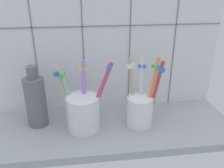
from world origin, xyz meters
The scene contains 5 objects.
counter_slab centered at (0.00, 0.00, 1.00)cm, with size 64.00×22.00×2.00cm, color #9EA3A8.
tile_wall_back centered at (0.00, 12.00, 22.50)cm, with size 64.00×2.20×45.00cm.
toothbrush_cup_left centered at (-7.32, -0.06, 7.10)cm, with size 14.64×9.74×17.66cm.
toothbrush_cup_right centered at (7.54, -0.04, 6.89)cm, with size 9.28×8.26×17.76cm.
ceramic_vase centered at (-19.16, 3.69, 8.93)cm, with size 5.22×5.22×16.16cm.
Camera 1 is at (-6.74, -52.35, 37.17)cm, focal length 38.16 mm.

